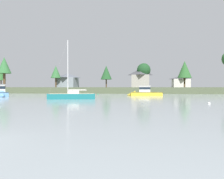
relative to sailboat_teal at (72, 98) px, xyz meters
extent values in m
cube|color=#4C563D|center=(5.02, 59.22, 0.75)|extent=(235.23, 56.16, 2.01)
cube|color=#196B70|center=(-0.01, 0.00, -0.11)|extent=(8.46, 3.84, 1.61)
cube|color=#CCB78E|center=(-0.01, 0.00, 0.71)|extent=(7.93, 3.50, 0.04)
cube|color=silver|center=(0.39, 0.09, 0.98)|extent=(2.06, 1.68, 0.49)
cylinder|color=silver|center=(-0.65, -0.15, 5.44)|extent=(0.16, 0.16, 9.41)
cylinder|color=silver|center=(0.95, 0.22, 1.32)|extent=(3.23, 0.87, 0.13)
cylinder|color=silver|center=(0.95, 0.22, 1.37)|extent=(2.91, 0.81, 0.14)
cylinder|color=#999999|center=(-2.25, -0.52, 5.41)|extent=(3.22, 0.76, 9.37)
cube|color=gold|center=(13.35, 16.64, -0.05)|extent=(7.49, 2.46, 1.39)
cone|color=gold|center=(9.62, 16.61, -0.05)|extent=(2.11, 2.17, 2.15)
cube|color=black|center=(13.35, 16.64, 0.61)|extent=(7.64, 2.56, 0.05)
cube|color=silver|center=(12.91, 16.64, 1.43)|extent=(2.63, 1.94, 1.57)
cube|color=#19232D|center=(12.91, 16.64, 1.58)|extent=(2.68, 1.98, 0.57)
cube|color=beige|center=(12.91, 16.64, 2.24)|extent=(2.95, 2.25, 0.06)
cylinder|color=silver|center=(12.91, 16.64, 2.93)|extent=(0.03, 0.03, 1.33)
cone|color=#669ECC|center=(-17.03, 5.51, -0.03)|extent=(3.16, 3.16, 2.29)
sphere|color=#1E8C47|center=(-0.35, 25.00, -0.20)|extent=(0.33, 0.33, 0.33)
torus|color=#333338|center=(-0.35, 25.00, 0.01)|extent=(0.12, 0.12, 0.02)
sphere|color=white|center=(20.77, -8.33, -0.19)|extent=(0.35, 0.35, 0.35)
torus|color=#333338|center=(20.77, -8.33, 0.02)|extent=(0.12, 0.12, 0.02)
cylinder|color=brown|center=(-50.22, 53.61, 4.35)|extent=(0.46, 0.46, 5.20)
cone|color=#2D602D|center=(-50.22, 53.61, 7.46)|extent=(4.19, 4.19, 5.13)
cylinder|color=brown|center=(29.29, 55.72, 4.92)|extent=(0.65, 0.65, 6.33)
cone|color=#2D602D|center=(29.29, 55.72, 9.00)|extent=(5.63, 5.63, 6.88)
cylinder|color=brown|center=(-24.81, 54.05, 5.04)|extent=(0.60, 0.60, 6.58)
cone|color=#336B38|center=(-24.81, 54.05, 8.45)|extent=(4.35, 4.35, 5.31)
cylinder|color=brown|center=(-3.77, 60.48, 4.68)|extent=(0.55, 0.55, 5.85)
cone|color=#235128|center=(-3.77, 60.48, 8.34)|extent=(5.01, 5.01, 6.13)
cylinder|color=brown|center=(12.83, 54.90, 4.69)|extent=(0.52, 0.52, 5.88)
sphere|color=#1E4723|center=(12.83, 54.90, 8.89)|extent=(5.58, 5.58, 5.58)
cylinder|color=brown|center=(-37.27, 36.57, 5.86)|extent=(0.87, 0.87, 8.21)
cone|color=#336B38|center=(-37.27, 36.57, 9.76)|extent=(4.81, 4.81, 5.87)
cube|color=silver|center=(30.17, 70.29, 3.68)|extent=(7.41, 8.60, 3.84)
pyramid|color=#47474C|center=(30.17, 70.29, 6.31)|extent=(8.00, 9.28, 1.42)
cube|color=gray|center=(-21.51, 59.60, 3.91)|extent=(8.26, 8.76, 4.32)
pyramid|color=#565B66|center=(-21.51, 59.60, 7.06)|extent=(8.92, 9.46, 1.98)
cube|color=#9E998E|center=(11.47, 55.58, 4.30)|extent=(7.06, 7.52, 5.09)
pyramid|color=#47474C|center=(11.47, 55.58, 8.20)|extent=(7.62, 8.12, 2.70)
camera|label=1|loc=(12.43, -37.95, 1.89)|focal=35.74mm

